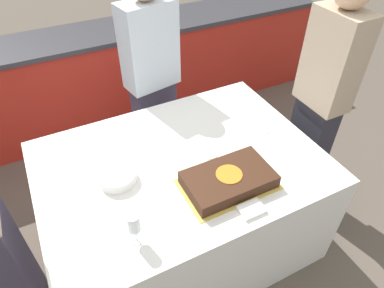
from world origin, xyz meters
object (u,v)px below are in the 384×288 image
at_px(wine_glass, 134,224).
at_px(person_cutting_cake, 152,81).
at_px(plate_stack, 117,177).
at_px(person_seated_right, 321,99).
at_px(cake, 229,180).

distance_m(wine_glass, person_cutting_cake, 1.32).
height_order(plate_stack, wine_glass, wine_glass).
relative_size(wine_glass, person_seated_right, 0.11).
xyz_separation_m(wine_glass, person_cutting_cake, (0.56, 1.19, -0.06)).
bearing_deg(person_seated_right, plate_stack, -90.63).
relative_size(cake, person_cutting_cake, 0.32).
bearing_deg(plate_stack, cake, -29.70).
bearing_deg(person_seated_right, cake, -72.19).
height_order(plate_stack, person_seated_right, person_seated_right).
bearing_deg(wine_glass, cake, 10.65).
relative_size(cake, plate_stack, 2.42).
relative_size(plate_stack, person_cutting_cake, 0.13).
height_order(cake, wine_glass, wine_glass).
height_order(plate_stack, person_cutting_cake, person_cutting_cake).
bearing_deg(person_cutting_cake, wine_glass, 54.37).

